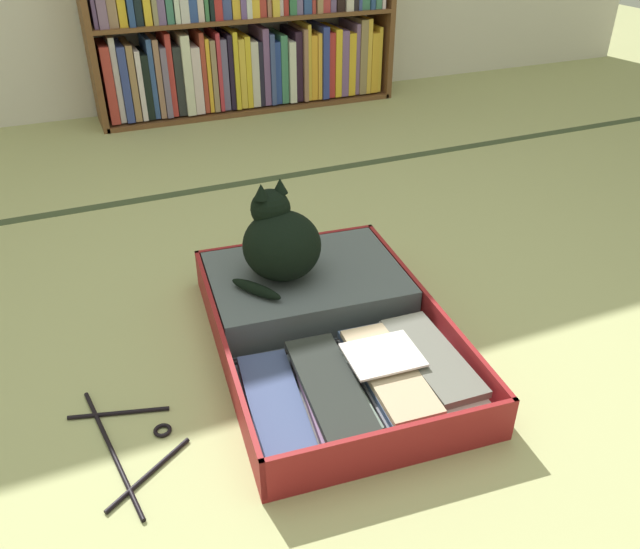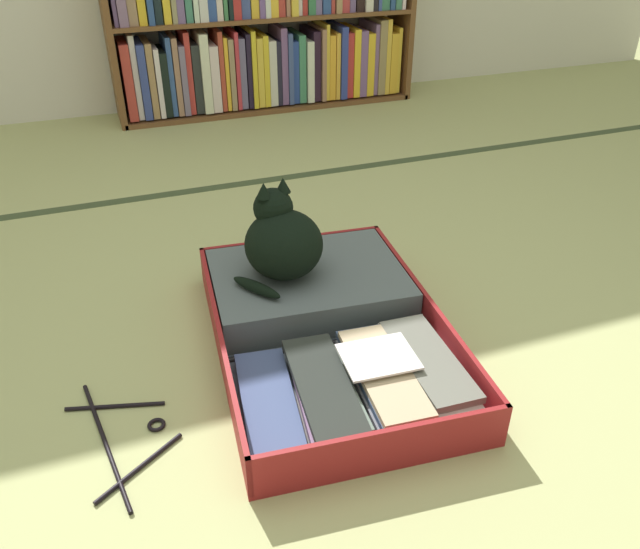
{
  "view_description": "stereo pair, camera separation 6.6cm",
  "coord_description": "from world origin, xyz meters",
  "views": [
    {
      "loc": [
        -0.47,
        -1.08,
        1.05
      ],
      "look_at": [
        0.07,
        0.21,
        0.18
      ],
      "focal_mm": 35.59,
      "sensor_mm": 36.0,
      "label": 1
    },
    {
      "loc": [
        -0.41,
        -1.1,
        1.05
      ],
      "look_at": [
        0.07,
        0.21,
        0.18
      ],
      "focal_mm": 35.59,
      "sensor_mm": 36.0,
      "label": 2
    }
  ],
  "objects": [
    {
      "name": "clothes_hanger",
      "position": [
        -0.47,
        -0.01,
        0.01
      ],
      "size": [
        0.24,
        0.41,
        0.01
      ],
      "color": "black",
      "rests_on": "ground_plane"
    },
    {
      "name": "black_cat",
      "position": [
        0.01,
        0.36,
        0.22
      ],
      "size": [
        0.29,
        0.27,
        0.27
      ],
      "color": "black",
      "rests_on": "open_suitcase"
    },
    {
      "name": "open_suitcase",
      "position": [
        0.08,
        0.18,
        0.05
      ],
      "size": [
        0.64,
        0.9,
        0.12
      ],
      "color": "maroon",
      "rests_on": "ground_plane"
    },
    {
      "name": "tatami_border",
      "position": [
        0.0,
        1.26,
        0.0
      ],
      "size": [
        4.8,
        0.05,
        0.0
      ],
      "color": "#3B472D",
      "rests_on": "ground_plane"
    },
    {
      "name": "bookshelf",
      "position": [
        0.51,
        2.24,
        0.44
      ],
      "size": [
        1.59,
        0.29,
        0.94
      ],
      "color": "brown",
      "rests_on": "ground_plane"
    },
    {
      "name": "ground_plane",
      "position": [
        0.0,
        0.0,
        0.0
      ],
      "size": [
        10.0,
        10.0,
        0.0
      ],
      "primitive_type": "plane",
      "color": "tan"
    }
  ]
}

